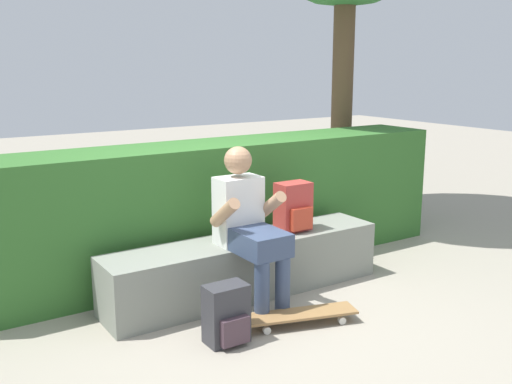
% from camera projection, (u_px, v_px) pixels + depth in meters
% --- Properties ---
extents(ground_plane, '(24.00, 24.00, 0.00)m').
position_uv_depth(ground_plane, '(273.00, 310.00, 4.45)').
color(ground_plane, gray).
extents(bench_main, '(2.34, 0.47, 0.46)m').
position_uv_depth(bench_main, '(246.00, 266.00, 4.71)').
color(bench_main, gray).
rests_on(bench_main, ground).
extents(person_skater, '(0.49, 0.62, 1.21)m').
position_uv_depth(person_skater, '(249.00, 223.00, 4.38)').
color(person_skater, white).
rests_on(person_skater, ground).
extents(skateboard_near_person, '(0.82, 0.42, 0.09)m').
position_uv_depth(skateboard_near_person, '(301.00, 315.00, 4.18)').
color(skateboard_near_person, olive).
rests_on(skateboard_near_person, ground).
extents(backpack_on_bench, '(0.28, 0.23, 0.40)m').
position_uv_depth(backpack_on_bench, '(294.00, 207.00, 4.86)').
color(backpack_on_bench, '#B23833').
rests_on(backpack_on_bench, bench_main).
extents(backpack_on_ground, '(0.28, 0.23, 0.40)m').
position_uv_depth(backpack_on_ground, '(227.00, 315.00, 3.89)').
color(backpack_on_ground, '#333338').
rests_on(backpack_on_ground, ground).
extents(hedge_row, '(4.56, 0.66, 1.14)m').
position_uv_depth(hedge_row, '(220.00, 205.00, 5.28)').
color(hedge_row, '#306528').
rests_on(hedge_row, ground).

